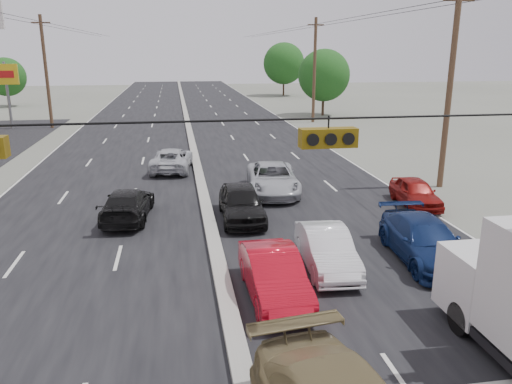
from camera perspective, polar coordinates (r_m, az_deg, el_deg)
road_surface at (r=39.28m, az=-7.35°, el=5.55°), size 20.00×160.00×0.02m
center_median at (r=39.26m, az=-7.35°, el=5.70°), size 0.50×160.00×0.20m
utility_pole_left_c at (r=49.96m, az=-22.86°, el=12.56°), size 1.60×0.30×10.00m
utility_pole_right_b at (r=27.40m, az=21.25°, el=10.95°), size 1.60×0.30×10.00m
utility_pole_right_c at (r=50.57m, az=6.70°, el=13.69°), size 1.60×0.30×10.00m
traffic_signals at (r=9.15m, az=7.64°, el=6.42°), size 25.00×0.30×0.54m
pole_sign_far at (r=50.89m, az=-26.68°, el=11.38°), size 2.20×0.25×6.00m
tree_left_far at (r=71.78m, az=-26.66°, el=11.68°), size 4.80×4.80×6.12m
tree_right_mid at (r=56.10m, az=7.78°, el=13.08°), size 5.60×5.60×7.14m
tree_right_far at (r=80.53m, az=3.20°, el=14.46°), size 6.40×6.40×8.16m
red_sedan at (r=14.61m, az=2.06°, el=-9.54°), size 1.58×4.30×1.41m
queue_car_a at (r=21.10m, az=-1.67°, el=-1.27°), size 1.84×4.43×1.50m
queue_car_b at (r=16.63m, az=8.06°, el=-6.54°), size 1.66×4.17×1.35m
queue_car_c at (r=25.11m, az=1.90°, el=1.50°), size 2.95×5.48×1.46m
queue_car_d at (r=18.02m, az=18.69°, el=-5.32°), size 2.34×5.04×1.42m
queue_car_e at (r=24.17m, az=17.75°, el=-0.08°), size 1.80×3.85×1.27m
oncoming_near at (r=21.90m, az=-14.47°, el=-1.39°), size 2.23×4.66×1.31m
oncoming_far at (r=30.34m, az=-9.60°, el=3.68°), size 2.76×5.02×1.33m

